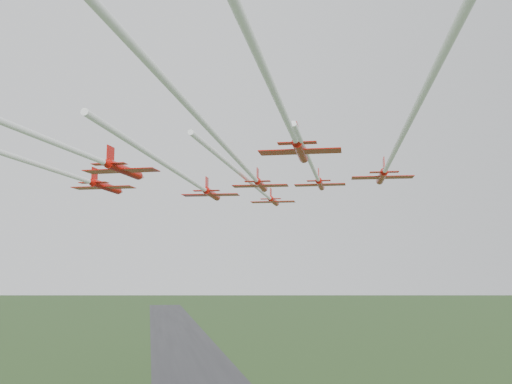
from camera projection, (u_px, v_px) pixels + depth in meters
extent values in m
cube|color=#313134|center=(190.00, 359.00, 281.94)|extent=(38.00, 900.00, 0.04)
cylinder|color=#B50E07|center=(274.00, 201.00, 111.59)|extent=(3.88, 8.09, 1.07)
cone|color=#B50E07|center=(277.00, 204.00, 116.46)|extent=(1.61, 2.01, 1.07)
cone|color=#B50E07|center=(270.00, 198.00, 107.00)|extent=(1.32, 1.43, 0.97)
ellipsoid|color=black|center=(275.00, 200.00, 113.53)|extent=(0.70, 1.01, 0.31)
cube|color=#B50E07|center=(273.00, 202.00, 110.80)|extent=(8.88, 5.35, 0.10)
cube|color=#B50E07|center=(271.00, 199.00, 107.90)|extent=(4.04, 2.45, 0.08)
cube|color=#B50E07|center=(271.00, 193.00, 108.23)|extent=(0.70, 1.67, 1.94)
cylinder|color=white|center=(242.00, 175.00, 81.04)|extent=(18.77, 49.04, 0.58)
cylinder|color=#B50E07|center=(212.00, 194.00, 97.12)|extent=(3.94, 9.12, 1.19)
cone|color=#B50E07|center=(218.00, 198.00, 102.59)|extent=(1.73, 2.22, 1.19)
cone|color=#B50E07|center=(205.00, 190.00, 91.96)|extent=(1.43, 1.57, 1.08)
ellipsoid|color=black|center=(214.00, 193.00, 99.30)|extent=(0.75, 1.12, 0.35)
cube|color=#B50E07|center=(211.00, 195.00, 96.23)|extent=(9.92, 5.59, 0.11)
cube|color=#B50E07|center=(207.00, 191.00, 92.97)|extent=(4.52, 2.56, 0.09)
cube|color=#B50E07|center=(207.00, 184.00, 93.34)|extent=(0.70, 1.89, 2.16)
cylinder|color=white|center=(164.00, 163.00, 68.91)|extent=(14.58, 43.71, 0.65)
cylinder|color=#B50E07|center=(320.00, 184.00, 91.83)|extent=(3.69, 7.65, 1.01)
cone|color=#B50E07|center=(322.00, 188.00, 96.44)|extent=(1.52, 1.90, 1.01)
cone|color=#B50E07|center=(318.00, 180.00, 87.50)|extent=(1.25, 1.35, 0.92)
ellipsoid|color=black|center=(321.00, 184.00, 93.67)|extent=(0.67, 0.95, 0.29)
cube|color=#B50E07|center=(320.00, 185.00, 91.09)|extent=(8.39, 5.07, 0.09)
cube|color=#B50E07|center=(319.00, 181.00, 88.35)|extent=(3.82, 2.32, 0.07)
cube|color=#B50E07|center=(319.00, 175.00, 88.66)|extent=(0.67, 1.58, 1.83)
cylinder|color=white|center=(309.00, 158.00, 70.35)|extent=(12.53, 32.15, 0.55)
cylinder|color=#B50E07|center=(106.00, 187.00, 86.52)|extent=(4.27, 8.83, 1.16)
cone|color=#B50E07|center=(121.00, 192.00, 91.84)|extent=(1.76, 2.19, 1.16)
cone|color=#B50E07|center=(90.00, 182.00, 81.52)|extent=(1.44, 1.56, 1.06)
ellipsoid|color=black|center=(112.00, 186.00, 88.65)|extent=(0.77, 1.10, 0.34)
cube|color=#B50E07|center=(104.00, 188.00, 85.66)|extent=(9.68, 5.87, 0.11)
cube|color=#B50E07|center=(94.00, 183.00, 82.50)|extent=(4.41, 2.69, 0.08)
cube|color=#B50E07|center=(95.00, 175.00, 82.86)|extent=(0.77, 1.82, 2.12)
cylinder|color=#B50E07|center=(261.00, 185.00, 82.12)|extent=(3.39, 7.56, 0.99)
cone|color=#B50E07|center=(265.00, 190.00, 86.66)|extent=(1.46, 1.85, 0.99)
cone|color=#B50E07|center=(257.00, 180.00, 77.84)|extent=(1.20, 1.31, 0.90)
ellipsoid|color=black|center=(263.00, 184.00, 83.93)|extent=(0.63, 0.93, 0.29)
cube|color=#B50E07|center=(260.00, 186.00, 81.38)|extent=(8.24, 4.76, 0.09)
cube|color=#B50E07|center=(258.00, 181.00, 78.68)|extent=(3.75, 2.18, 0.07)
cube|color=#B50E07|center=(258.00, 175.00, 78.99)|extent=(0.61, 1.56, 1.80)
cylinder|color=white|center=(210.00, 129.00, 49.42)|extent=(18.82, 54.11, 0.54)
cylinder|color=#B50E07|center=(382.00, 177.00, 80.66)|extent=(3.62, 8.15, 1.07)
cone|color=#B50E07|center=(379.00, 182.00, 85.56)|extent=(1.56, 1.99, 1.07)
cone|color=#B50E07|center=(385.00, 171.00, 76.05)|extent=(1.29, 1.41, 0.97)
ellipsoid|color=black|center=(381.00, 176.00, 82.61)|extent=(0.68, 1.00, 0.31)
cube|color=#B50E07|center=(382.00, 177.00, 79.87)|extent=(8.89, 5.09, 0.10)
cube|color=#B50E07|center=(384.00, 172.00, 76.95)|extent=(4.04, 2.33, 0.08)
cube|color=#B50E07|center=(384.00, 165.00, 77.29)|extent=(0.64, 1.69, 1.94)
cylinder|color=white|center=(412.00, 116.00, 48.71)|extent=(17.83, 52.02, 0.58)
cylinder|color=#B50E07|center=(124.00, 170.00, 71.99)|extent=(4.49, 8.77, 1.17)
cone|color=#B50E07|center=(141.00, 177.00, 77.28)|extent=(1.80, 2.21, 1.17)
cone|color=#B50E07|center=(105.00, 162.00, 67.01)|extent=(1.46, 1.58, 1.06)
ellipsoid|color=black|center=(131.00, 169.00, 74.11)|extent=(0.79, 1.10, 0.34)
cube|color=#B50E07|center=(121.00, 171.00, 71.14)|extent=(9.67, 6.08, 0.11)
cube|color=#B50E07|center=(109.00, 164.00, 67.99)|extent=(4.40, 2.78, 0.08)
cube|color=#B50E07|center=(110.00, 155.00, 68.35)|extent=(0.82, 1.80, 2.12)
cylinder|color=#B50E07|center=(301.00, 151.00, 65.38)|extent=(4.19, 8.82, 1.16)
cone|color=#B50E07|center=(305.00, 160.00, 70.69)|extent=(1.75, 2.18, 1.16)
cone|color=#B50E07|center=(296.00, 141.00, 60.38)|extent=(1.43, 1.55, 1.06)
ellipsoid|color=black|center=(302.00, 151.00, 67.50)|extent=(0.76, 1.09, 0.34)
cube|color=#B50E07|center=(300.00, 152.00, 64.52)|extent=(9.67, 5.78, 0.11)
cube|color=#B50E07|center=(297.00, 143.00, 61.36)|extent=(4.40, 2.65, 0.08)
cube|color=#B50E07|center=(297.00, 133.00, 61.73)|extent=(0.75, 1.82, 2.11)
cylinder|color=white|center=(275.00, 92.00, 43.73)|extent=(11.95, 31.12, 0.63)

